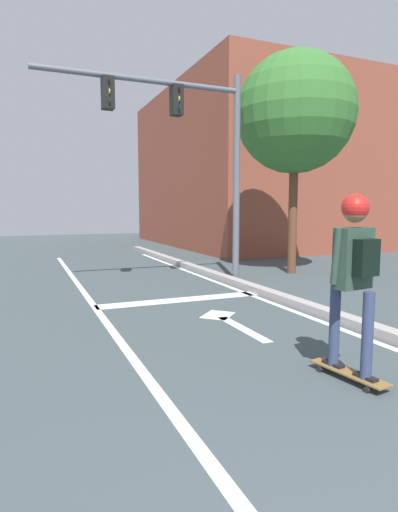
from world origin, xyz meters
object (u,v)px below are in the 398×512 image
at_px(traffic_signal_mast, 188,133).
at_px(roadside_tree, 295,114).
at_px(skateboard, 348,373).
at_px(skater, 354,259).

distance_m(traffic_signal_mast, roadside_tree, 3.38).
bearing_deg(traffic_signal_mast, skateboard, -94.66).
bearing_deg(skater, skateboard, 97.64).
bearing_deg(roadside_tree, skater, -120.64).
xyz_separation_m(skateboard, traffic_signal_mast, (0.47, 5.71, 3.35)).
relative_size(skateboard, traffic_signal_mast, 0.19).
xyz_separation_m(skateboard, skater, (0.00, -0.01, 1.18)).
distance_m(skateboard, roadside_tree, 8.36).
bearing_deg(traffic_signal_mast, skater, -94.63).
bearing_deg(roadside_tree, traffic_signal_mast, -170.82).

